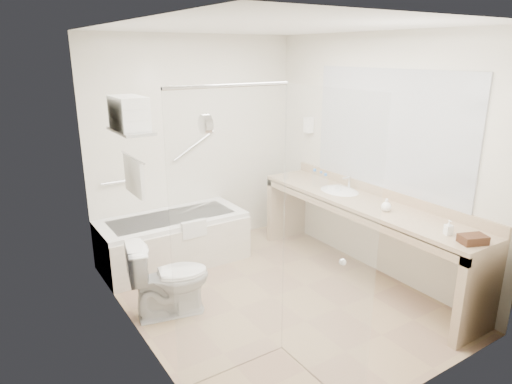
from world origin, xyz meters
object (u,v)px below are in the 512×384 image
vanity_counter (363,220)px  water_bottle_left (314,178)px  amenity_basket (473,239)px  bathtub (173,240)px  toilet (169,278)px

vanity_counter → water_bottle_left: 0.75m
vanity_counter → amenity_basket: vanity_counter is taller
bathtub → amenity_basket: bearing=-61.0°
bathtub → vanity_counter: vanity_counter is taller
bathtub → vanity_counter: 2.09m
bathtub → toilet: bearing=-114.9°
vanity_counter → water_bottle_left: size_ratio=13.24×
toilet → water_bottle_left: (1.88, 0.26, 0.59)m
vanity_counter → bathtub: bearing=137.6°
bathtub → water_bottle_left: 1.73m
vanity_counter → water_bottle_left: bearing=97.9°
amenity_basket → water_bottle_left: water_bottle_left is taller
bathtub → toilet: 1.07m
toilet → vanity_counter: bearing=-89.7°
vanity_counter → toilet: bearing=168.0°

